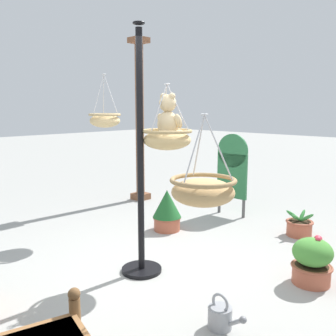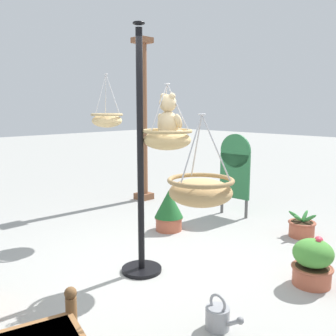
{
  "view_description": "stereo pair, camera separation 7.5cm",
  "coord_description": "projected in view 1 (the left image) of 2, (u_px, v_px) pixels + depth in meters",
  "views": [
    {
      "loc": [
        2.69,
        -2.78,
        1.8
      ],
      "look_at": [
        -0.04,
        0.03,
        1.16
      ],
      "focal_mm": 40.04,
      "sensor_mm": 36.0,
      "label": 1
    },
    {
      "loc": [
        2.74,
        -2.73,
        1.8
      ],
      "look_at": [
        -0.04,
        0.03,
        1.16
      ],
      "focal_mm": 40.04,
      "sensor_mm": 36.0,
      "label": 2
    }
  ],
  "objects": [
    {
      "name": "potted_plant_flowering_red",
      "position": [
        312.0,
        261.0,
        3.83
      ],
      "size": [
        0.42,
        0.42,
        0.51
      ],
      "color": "#AD563D",
      "rests_on": "ground"
    },
    {
      "name": "potted_plant_tall_leafy",
      "position": [
        299.0,
        226.0,
        5.27
      ],
      "size": [
        0.41,
        0.41,
        0.36
      ],
      "color": "#AD563D",
      "rests_on": "ground"
    },
    {
      "name": "hanging_basket_left_high",
      "position": [
        105.0,
        120.0,
        5.23
      ],
      "size": [
        0.45,
        0.45,
        0.74
      ],
      "color": "tan"
    },
    {
      "name": "teddy_bear",
      "position": [
        169.0,
        119.0,
        3.97
      ],
      "size": [
        0.32,
        0.29,
        0.47
      ],
      "color": "#D1B789"
    },
    {
      "name": "watering_can",
      "position": [
        221.0,
        317.0,
        3.07
      ],
      "size": [
        0.35,
        0.2,
        0.3
      ],
      "color": "gray",
      "rests_on": "ground"
    },
    {
      "name": "hanging_basket_with_teddy",
      "position": [
        167.0,
        138.0,
        3.98
      ],
      "size": [
        0.54,
        0.54,
        0.7
      ],
      "color": "tan"
    },
    {
      "name": "display_sign_board",
      "position": [
        232.0,
        167.0,
        6.18
      ],
      "size": [
        0.55,
        0.08,
        1.37
      ],
      "color": "#286B3D",
      "rests_on": "ground"
    },
    {
      "name": "hanging_basket_right_low",
      "position": [
        203.0,
        190.0,
        2.97
      ],
      "size": [
        0.53,
        0.53,
        0.73
      ],
      "color": "tan"
    },
    {
      "name": "display_pole_central",
      "position": [
        141.0,
        197.0,
        4.01
      ],
      "size": [
        0.44,
        0.44,
        2.64
      ],
      "color": "black",
      "rests_on": "ground"
    },
    {
      "name": "greenhouse_pillar_right",
      "position": [
        140.0,
        124.0,
        7.14
      ],
      "size": [
        0.31,
        0.31,
        3.06
      ],
      "color": "brown",
      "rests_on": "ground"
    },
    {
      "name": "potted_plant_bushy_green",
      "position": [
        167.0,
        210.0,
        5.48
      ],
      "size": [
        0.42,
        0.42,
        0.61
      ],
      "color": "#AD563D",
      "rests_on": "ground"
    },
    {
      "name": "ground_plane",
      "position": [
        169.0,
        273.0,
        4.11
      ],
      "size": [
        40.0,
        40.0,
        0.0
      ],
      "primitive_type": "plane",
      "color": "#9E9E99"
    }
  ]
}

